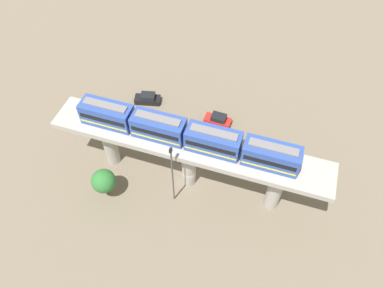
# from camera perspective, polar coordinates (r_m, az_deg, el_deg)

# --- Properties ---
(ground_plane) EXTENTS (120.00, 120.00, 0.00)m
(ground_plane) POSITION_cam_1_polar(r_m,az_deg,el_deg) (53.20, -0.46, -5.58)
(ground_plane) COLOR #706654
(viaduct) EXTENTS (5.20, 35.80, 8.69)m
(viaduct) POSITION_cam_1_polar(r_m,az_deg,el_deg) (47.68, -0.51, -1.25)
(viaduct) COLOR #A8A59E
(viaduct) RESTS_ON ground
(train) EXTENTS (2.64, 27.45, 3.24)m
(train) POSITION_cam_1_polar(r_m,az_deg,el_deg) (44.99, -0.99, 1.54)
(train) COLOR #2D4CA5
(train) RESTS_ON viaduct
(parked_car_black) EXTENTS (2.71, 4.50, 1.76)m
(parked_car_black) POSITION_cam_1_polar(r_m,az_deg,el_deg) (62.79, -6.77, 6.86)
(parked_car_black) COLOR black
(parked_car_black) RESTS_ON ground
(parked_car_red) EXTENTS (1.96, 4.27, 1.76)m
(parked_car_red) POSITION_cam_1_polar(r_m,az_deg,el_deg) (59.27, 3.97, 3.67)
(parked_car_red) COLOR red
(parked_car_red) RESTS_ON ground
(tree_near_viaduct) EXTENTS (3.22, 3.22, 5.03)m
(tree_near_viaduct) POSITION_cam_1_polar(r_m,az_deg,el_deg) (50.47, -13.32, -5.52)
(tree_near_viaduct) COLOR brown
(tree_near_viaduct) RESTS_ON ground
(tree_mid_lot) EXTENTS (2.46, 2.46, 4.00)m
(tree_mid_lot) POSITION_cam_1_polar(r_m,az_deg,el_deg) (53.33, 4.16, -0.45)
(tree_mid_lot) COLOR brown
(tree_mid_lot) RESTS_ON ground
(signal_post) EXTENTS (0.44, 0.28, 11.29)m
(signal_post) POSITION_cam_1_polar(r_m,az_deg,el_deg) (46.49, -3.00, -4.53)
(signal_post) COLOR #4C4C51
(signal_post) RESTS_ON ground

